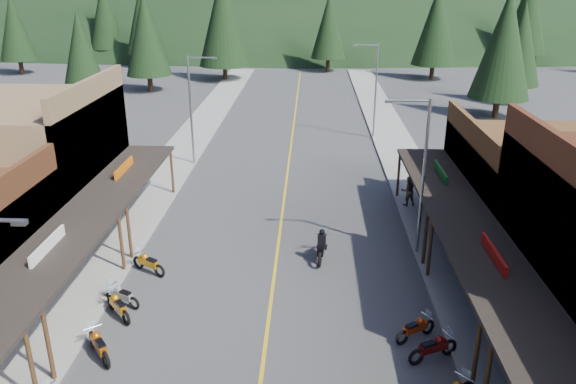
# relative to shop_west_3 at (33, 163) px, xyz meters

# --- Properties ---
(ground) EXTENTS (220.00, 220.00, 0.00)m
(ground) POSITION_rel_shop_west_3_xyz_m (13.78, -11.30, -3.52)
(ground) COLOR #38383A
(ground) RESTS_ON ground
(centerline) EXTENTS (0.15, 90.00, 0.01)m
(centerline) POSITION_rel_shop_west_3_xyz_m (13.78, 8.70, -3.51)
(centerline) COLOR gold
(centerline) RESTS_ON ground
(sidewalk_west) EXTENTS (3.40, 94.00, 0.15)m
(sidewalk_west) POSITION_rel_shop_west_3_xyz_m (5.08, 8.70, -3.44)
(sidewalk_west) COLOR gray
(sidewalk_west) RESTS_ON ground
(sidewalk_east) EXTENTS (3.40, 94.00, 0.15)m
(sidewalk_east) POSITION_rel_shop_west_3_xyz_m (22.48, 8.70, -3.44)
(sidewalk_east) COLOR gray
(sidewalk_east) RESTS_ON ground
(shop_west_3) EXTENTS (10.90, 10.20, 8.20)m
(shop_west_3) POSITION_rel_shop_west_3_xyz_m (0.00, 0.00, 0.00)
(shop_west_3) COLOR brown
(shop_west_3) RESTS_ON ground
(shop_east_3) EXTENTS (10.90, 10.20, 6.20)m
(shop_east_3) POSITION_rel_shop_west_3_xyz_m (27.54, 0.00, -0.99)
(shop_east_3) COLOR #4C2D16
(shop_east_3) RESTS_ON ground
(streetlight_1) EXTENTS (2.16, 0.18, 8.00)m
(streetlight_1) POSITION_rel_shop_west_3_xyz_m (6.83, 10.70, 0.94)
(streetlight_1) COLOR gray
(streetlight_1) RESTS_ON ground
(streetlight_2) EXTENTS (2.16, 0.18, 8.00)m
(streetlight_2) POSITION_rel_shop_west_3_xyz_m (20.74, -3.30, 0.94)
(streetlight_2) COLOR gray
(streetlight_2) RESTS_ON ground
(streetlight_3) EXTENTS (2.16, 0.18, 8.00)m
(streetlight_3) POSITION_rel_shop_west_3_xyz_m (20.74, 18.70, 0.94)
(streetlight_3) COLOR gray
(streetlight_3) RESTS_ON ground
(ridge_hill) EXTENTS (310.00, 140.00, 60.00)m
(ridge_hill) POSITION_rel_shop_west_3_xyz_m (13.78, 123.70, -3.52)
(ridge_hill) COLOR black
(ridge_hill) RESTS_ON ground
(pine_0) EXTENTS (5.04, 5.04, 11.00)m
(pine_0) POSITION_rel_shop_west_3_xyz_m (-26.22, 50.70, 2.96)
(pine_0) COLOR black
(pine_0) RESTS_ON ground
(pine_1) EXTENTS (5.88, 5.88, 12.50)m
(pine_1) POSITION_rel_shop_west_3_xyz_m (-10.22, 58.70, 3.72)
(pine_1) COLOR black
(pine_1) RESTS_ON ground
(pine_2) EXTENTS (6.72, 6.72, 14.00)m
(pine_2) POSITION_rel_shop_west_3_xyz_m (3.78, 46.70, 4.47)
(pine_2) COLOR black
(pine_2) RESTS_ON ground
(pine_3) EXTENTS (5.04, 5.04, 11.00)m
(pine_3) POSITION_rel_shop_west_3_xyz_m (17.78, 54.70, 2.96)
(pine_3) COLOR black
(pine_3) RESTS_ON ground
(pine_4) EXTENTS (5.88, 5.88, 12.50)m
(pine_4) POSITION_rel_shop_west_3_xyz_m (31.78, 48.70, 3.72)
(pine_4) COLOR black
(pine_4) RESTS_ON ground
(pine_5) EXTENTS (6.72, 6.72, 14.00)m
(pine_5) POSITION_rel_shop_west_3_xyz_m (47.78, 60.70, 4.47)
(pine_5) COLOR black
(pine_5) RESTS_ON ground
(pine_7) EXTENTS (5.88, 5.88, 12.50)m
(pine_7) POSITION_rel_shop_west_3_xyz_m (-18.22, 64.70, 3.72)
(pine_7) COLOR black
(pine_7) RESTS_ON ground
(pine_8) EXTENTS (4.48, 4.48, 10.00)m
(pine_8) POSITION_rel_shop_west_3_xyz_m (-8.22, 28.70, 2.46)
(pine_8) COLOR black
(pine_8) RESTS_ON ground
(pine_9) EXTENTS (4.93, 4.93, 10.80)m
(pine_9) POSITION_rel_shop_west_3_xyz_m (37.78, 33.70, 2.86)
(pine_9) COLOR black
(pine_9) RESTS_ON ground
(pine_10) EXTENTS (5.38, 5.38, 11.60)m
(pine_10) POSITION_rel_shop_west_3_xyz_m (-4.22, 38.70, 3.27)
(pine_10) COLOR black
(pine_10) RESTS_ON ground
(pine_11) EXTENTS (5.82, 5.82, 12.40)m
(pine_11) POSITION_rel_shop_west_3_xyz_m (33.78, 26.70, 3.67)
(pine_11) COLOR black
(pine_11) RESTS_ON ground
(bike_west_7) EXTENTS (1.83, 2.07, 1.19)m
(bike_west_7) POSITION_rel_shop_west_3_xyz_m (7.71, -12.13, -2.92)
(bike_west_7) COLOR #A44C0B
(bike_west_7) RESTS_ON ground
(bike_west_8) EXTENTS (1.86, 1.97, 1.16)m
(bike_west_8) POSITION_rel_shop_west_3_xyz_m (7.56, -9.49, -2.94)
(bike_west_8) COLOR #BA6C0D
(bike_west_8) RESTS_ON ground
(bike_west_9) EXTENTS (1.94, 1.40, 1.06)m
(bike_west_9) POSITION_rel_shop_west_3_xyz_m (7.44, -8.60, -2.99)
(bike_west_9) COLOR #A2A2A8
(bike_west_9) RESTS_ON ground
(bike_west_10) EXTENTS (2.08, 1.65, 1.16)m
(bike_west_10) POSITION_rel_shop_west_3_xyz_m (7.80, -5.77, -2.94)
(bike_west_10) COLOR #BC7A0D
(bike_west_10) RESTS_ON ground
(bike_east_7) EXTENTS (2.14, 1.49, 1.17)m
(bike_east_7) POSITION_rel_shop_west_3_xyz_m (20.02, -11.76, -2.94)
(bike_east_7) COLOR maroon
(bike_east_7) RESTS_ON ground
(bike_east_8) EXTENTS (1.92, 1.56, 1.08)m
(bike_east_8) POSITION_rel_shop_west_3_xyz_m (19.59, -10.51, -2.98)
(bike_east_8) COLOR red
(bike_east_8) RESTS_ON ground
(rider_on_bike) EXTENTS (1.03, 2.39, 1.76)m
(rider_on_bike) POSITION_rel_shop_west_3_xyz_m (16.03, -4.05, -2.81)
(rider_on_bike) COLOR black
(rider_on_bike) RESTS_ON ground
(pedestrian_east_b) EXTENTS (0.99, 0.70, 1.85)m
(pedestrian_east_b) POSITION_rel_shop_west_3_xyz_m (21.38, 2.98, -2.44)
(pedestrian_east_b) COLOR #4D4231
(pedestrian_east_b) RESTS_ON sidewalk_east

